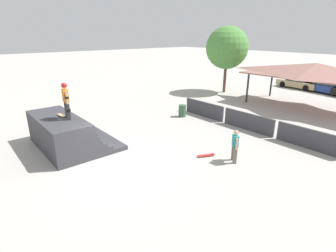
{
  "coord_description": "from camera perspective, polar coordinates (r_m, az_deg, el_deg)",
  "views": [
    {
      "loc": [
        9.78,
        -5.09,
        5.6
      ],
      "look_at": [
        -0.36,
        3.39,
        0.93
      ],
      "focal_mm": 28.0,
      "sensor_mm": 36.0,
      "label": 1
    }
  ],
  "objects": [
    {
      "name": "pavilion_shelter",
      "position": [
        22.88,
        29.47,
        10.47
      ],
      "size": [
        10.42,
        4.51,
        3.54
      ],
      "color": "#2D2D33",
      "rests_on": "ground"
    },
    {
      "name": "skateboard_on_ground",
      "position": [
        12.85,
        8.37,
        -6.31
      ],
      "size": [
        0.53,
        0.86,
        0.09
      ],
      "rotation": [
        0.0,
        0.0,
        1.15
      ],
      "color": "green",
      "rests_on": "ground"
    },
    {
      "name": "parked_car_blue",
      "position": [
        30.66,
        31.2,
        7.3
      ],
      "size": [
        4.53,
        2.42,
        1.27
      ],
      "rotation": [
        0.0,
        0.0,
        -0.18
      ],
      "color": "navy",
      "rests_on": "ground"
    },
    {
      "name": "bystander_walking",
      "position": [
        12.27,
        14.38,
        -3.9
      ],
      "size": [
        0.54,
        0.47,
        1.54
      ],
      "rotation": [
        0.0,
        0.0,
        2.45
      ],
      "color": "#6B6051",
      "rests_on": "ground"
    },
    {
      "name": "trash_bin",
      "position": [
        18.66,
        3.12,
        3.33
      ],
      "size": [
        0.52,
        0.52,
        0.85
      ],
      "primitive_type": "cylinder",
      "color": "#385B3D",
      "rests_on": "ground"
    },
    {
      "name": "barrier_fence",
      "position": [
        16.72,
        17.02,
        0.92
      ],
      "size": [
        10.7,
        0.12,
        1.05
      ],
      "color": "#3D3D42",
      "rests_on": "ground"
    },
    {
      "name": "parked_car_tan",
      "position": [
        31.91,
        26.47,
        8.44
      ],
      "size": [
        4.51,
        2.11,
        1.27
      ],
      "rotation": [
        0.0,
        0.0,
        -0.11
      ],
      "color": "tan",
      "rests_on": "ground"
    },
    {
      "name": "quarter_pipe_ramp",
      "position": [
        14.43,
        -21.42,
        -1.59
      ],
      "size": [
        4.58,
        3.5,
        1.68
      ],
      "color": "#38383D",
      "rests_on": "ground"
    },
    {
      "name": "skateboard_on_deck",
      "position": [
        14.11,
        -22.12,
        2.14
      ],
      "size": [
        0.8,
        0.22,
        0.09
      ],
      "rotation": [
        0.0,
        0.0,
        0.03
      ],
      "color": "green",
      "rests_on": "quarter_pipe_ramp"
    },
    {
      "name": "skater_on_deck",
      "position": [
        13.41,
        -21.37,
        5.61
      ],
      "size": [
        0.76,
        0.3,
        1.75
      ],
      "rotation": [
        0.0,
        0.0,
        -0.16
      ],
      "color": "#2D2D33",
      "rests_on": "quarter_pipe_ramp"
    },
    {
      "name": "ground_plane",
      "position": [
        12.37,
        -11.13,
        -7.85
      ],
      "size": [
        160.0,
        160.0,
        0.0
      ],
      "primitive_type": "plane",
      "color": "#ADA8A0"
    },
    {
      "name": "tree_far_back",
      "position": [
        26.84,
        12.72,
        16.26
      ],
      "size": [
        4.03,
        4.03,
        6.34
      ],
      "color": "brown",
      "rests_on": "ground"
    }
  ]
}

